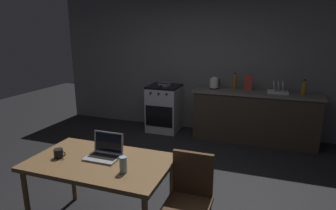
{
  "coord_description": "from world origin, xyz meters",
  "views": [
    {
      "loc": [
        1.32,
        -2.83,
        1.93
      ],
      "look_at": [
        -0.03,
        0.99,
        0.87
      ],
      "focal_mm": 30.12,
      "sensor_mm": 36.0,
      "label": 1
    }
  ],
  "objects_px": {
    "electric_kettle": "(214,83)",
    "laptop": "(105,153)",
    "coffee_mug": "(59,153)",
    "dish_rack": "(278,90)",
    "bottle": "(304,88)",
    "chair": "(190,195)",
    "dining_table": "(100,168)",
    "cereal_box": "(248,83)",
    "bottle_b": "(235,81)",
    "stove_oven": "(164,108)",
    "frying_pan": "(164,84)",
    "drinking_glass": "(123,165)"
  },
  "relations": [
    {
      "from": "electric_kettle",
      "to": "laptop",
      "type": "bearing_deg",
      "value": -100.13
    },
    {
      "from": "coffee_mug",
      "to": "dish_rack",
      "type": "relative_size",
      "value": 0.37
    },
    {
      "from": "electric_kettle",
      "to": "coffee_mug",
      "type": "relative_size",
      "value": 1.72
    },
    {
      "from": "dish_rack",
      "to": "bottle",
      "type": "bearing_deg",
      "value": -7.28
    },
    {
      "from": "chair",
      "to": "coffee_mug",
      "type": "distance_m",
      "value": 1.31
    },
    {
      "from": "dining_table",
      "to": "electric_kettle",
      "type": "height_order",
      "value": "electric_kettle"
    },
    {
      "from": "electric_kettle",
      "to": "bottle",
      "type": "xyz_separation_m",
      "value": [
        1.49,
        -0.05,
        0.02
      ]
    },
    {
      "from": "dining_table",
      "to": "electric_kettle",
      "type": "xyz_separation_m",
      "value": [
        0.52,
        3.0,
        0.34
      ]
    },
    {
      "from": "cereal_box",
      "to": "bottle_b",
      "type": "bearing_deg",
      "value": 166.28
    },
    {
      "from": "stove_oven",
      "to": "cereal_box",
      "type": "relative_size",
      "value": 3.31
    },
    {
      "from": "coffee_mug",
      "to": "bottle_b",
      "type": "xyz_separation_m",
      "value": [
        1.29,
        3.16,
        0.26
      ]
    },
    {
      "from": "electric_kettle",
      "to": "stove_oven",
      "type": "bearing_deg",
      "value": -179.85
    },
    {
      "from": "cereal_box",
      "to": "dish_rack",
      "type": "bearing_deg",
      "value": -2.3
    },
    {
      "from": "dish_rack",
      "to": "coffee_mug",
      "type": "bearing_deg",
      "value": -123.44
    },
    {
      "from": "chair",
      "to": "bottle_b",
      "type": "bearing_deg",
      "value": 98.35
    },
    {
      "from": "frying_pan",
      "to": "coffee_mug",
      "type": "relative_size",
      "value": 3.48
    },
    {
      "from": "stove_oven",
      "to": "bottle_b",
      "type": "xyz_separation_m",
      "value": [
        1.33,
        0.08,
        0.6
      ]
    },
    {
      "from": "stove_oven",
      "to": "dining_table",
      "type": "distance_m",
      "value": 3.04
    },
    {
      "from": "bottle",
      "to": "frying_pan",
      "type": "relative_size",
      "value": 0.6
    },
    {
      "from": "stove_oven",
      "to": "dish_rack",
      "type": "xyz_separation_m",
      "value": [
        2.08,
        0.0,
        0.5
      ]
    },
    {
      "from": "electric_kettle",
      "to": "coffee_mug",
      "type": "distance_m",
      "value": 3.22
    },
    {
      "from": "chair",
      "to": "bottle_b",
      "type": "xyz_separation_m",
      "value": [
        0.03,
        2.97,
        0.56
      ]
    },
    {
      "from": "bottle",
      "to": "cereal_box",
      "type": "height_order",
      "value": "cereal_box"
    },
    {
      "from": "stove_oven",
      "to": "dining_table",
      "type": "height_order",
      "value": "stove_oven"
    },
    {
      "from": "frying_pan",
      "to": "cereal_box",
      "type": "height_order",
      "value": "cereal_box"
    },
    {
      "from": "chair",
      "to": "laptop",
      "type": "relative_size",
      "value": 2.73
    },
    {
      "from": "chair",
      "to": "frying_pan",
      "type": "bearing_deg",
      "value": 123.31
    },
    {
      "from": "bottle",
      "to": "drinking_glass",
      "type": "distance_m",
      "value": 3.52
    },
    {
      "from": "dish_rack",
      "to": "drinking_glass",
      "type": "bearing_deg",
      "value": -112.62
    },
    {
      "from": "stove_oven",
      "to": "laptop",
      "type": "relative_size",
      "value": 2.86
    },
    {
      "from": "stove_oven",
      "to": "electric_kettle",
      "type": "bearing_deg",
      "value": 0.15
    },
    {
      "from": "dining_table",
      "to": "cereal_box",
      "type": "height_order",
      "value": "cereal_box"
    },
    {
      "from": "dish_rack",
      "to": "cereal_box",
      "type": "bearing_deg",
      "value": 177.7
    },
    {
      "from": "dining_table",
      "to": "laptop",
      "type": "relative_size",
      "value": 4.17
    },
    {
      "from": "stove_oven",
      "to": "bottle",
      "type": "distance_m",
      "value": 2.54
    },
    {
      "from": "bottle_b",
      "to": "chair",
      "type": "bearing_deg",
      "value": -90.6
    },
    {
      "from": "frying_pan",
      "to": "dish_rack",
      "type": "relative_size",
      "value": 1.29
    },
    {
      "from": "bottle",
      "to": "cereal_box",
      "type": "xyz_separation_m",
      "value": [
        -0.89,
        0.07,
        0.02
      ]
    },
    {
      "from": "bottle",
      "to": "coffee_mug",
      "type": "bearing_deg",
      "value": -128.69
    },
    {
      "from": "laptop",
      "to": "bottle",
      "type": "xyz_separation_m",
      "value": [
        2.01,
        2.87,
        0.24
      ]
    },
    {
      "from": "chair",
      "to": "dish_rack",
      "type": "distance_m",
      "value": 3.03
    },
    {
      "from": "chair",
      "to": "bottle_b",
      "type": "height_order",
      "value": "bottle_b"
    },
    {
      "from": "dining_table",
      "to": "bottle",
      "type": "height_order",
      "value": "bottle"
    },
    {
      "from": "drinking_glass",
      "to": "cereal_box",
      "type": "relative_size",
      "value": 0.52
    },
    {
      "from": "electric_kettle",
      "to": "dining_table",
      "type": "bearing_deg",
      "value": -99.91
    },
    {
      "from": "dining_table",
      "to": "frying_pan",
      "type": "bearing_deg",
      "value": 98.54
    },
    {
      "from": "laptop",
      "to": "bottle_b",
      "type": "distance_m",
      "value": 3.14
    },
    {
      "from": "electric_kettle",
      "to": "dish_rack",
      "type": "xyz_separation_m",
      "value": [
        1.1,
        0.0,
        -0.06
      ]
    },
    {
      "from": "stove_oven",
      "to": "bottle_b",
      "type": "height_order",
      "value": "bottle_b"
    },
    {
      "from": "electric_kettle",
      "to": "drinking_glass",
      "type": "bearing_deg",
      "value": -93.74
    }
  ]
}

